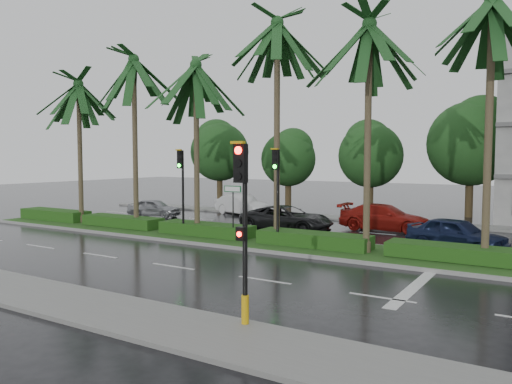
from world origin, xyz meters
The scene contains 17 objects.
ground centered at (0.00, 0.00, 0.00)m, with size 120.00×120.00×0.00m, color black.
near_sidewalk centered at (0.00, -10.20, 0.06)m, with size 40.00×2.40×0.12m, color slate.
far_sidewalk centered at (0.00, 12.00, 0.06)m, with size 40.00×2.00×0.12m, color slate.
median centered at (0.00, 1.00, 0.08)m, with size 36.00×4.00×0.15m.
hedge centered at (0.00, 1.00, 0.45)m, with size 35.20×1.40×0.60m.
lane_markings centered at (3.04, -0.43, 0.01)m, with size 34.00×13.06×0.01m.
palm_row centered at (-1.24, 1.02, 8.71)m, with size 26.30×4.20×10.92m.
signal_near centered at (6.00, -9.39, 2.50)m, with size 0.34×0.45×4.36m.
signal_median_left centered at (-4.00, 0.30, 3.00)m, with size 0.34×0.42×4.36m.
signal_median_right centered at (1.50, 0.30, 3.00)m, with size 0.34×0.42×4.36m.
street_sign centered at (-1.00, 0.48, 2.12)m, with size 0.95×0.09×2.60m.
bg_trees centered at (0.50, 17.59, 4.80)m, with size 33.08×5.75×8.31m.
car_silver centered at (-11.50, 6.29, 0.63)m, with size 3.68×1.48×1.25m, color #9A9BA1.
car_white centered at (-7.00, 10.43, 0.73)m, with size 4.42×1.54×1.46m, color silver.
car_darkgrey centered at (-0.50, 5.06, 0.72)m, with size 5.16×2.38×1.43m, color black.
car_red centered at (4.00, 8.24, 0.74)m, with size 5.09×2.07×1.48m, color maroon.
car_blue centered at (8.50, 4.00, 0.73)m, with size 4.29×1.72×1.46m, color #161F42.
Camera 1 is at (12.36, -19.15, 4.11)m, focal length 35.00 mm.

